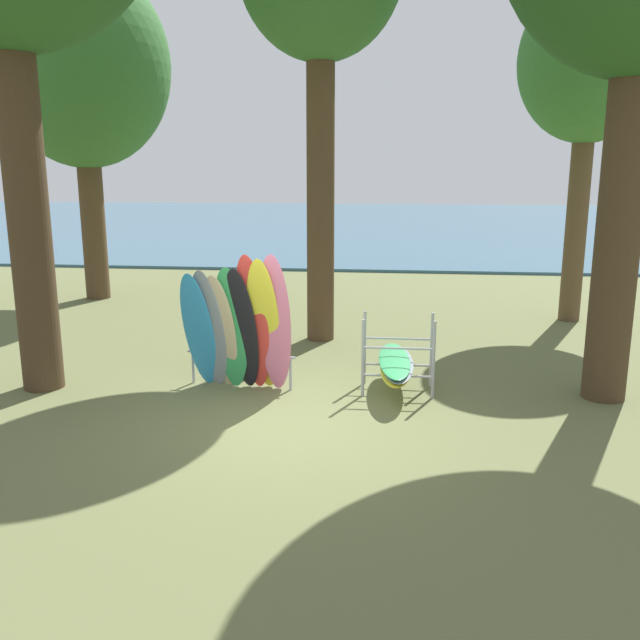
# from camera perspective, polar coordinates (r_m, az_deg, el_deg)

# --- Properties ---
(ground_plane) EXTENTS (80.00, 80.00, 0.00)m
(ground_plane) POSITION_cam_1_polar(r_m,az_deg,el_deg) (9.99, -3.04, -8.40)
(ground_plane) COLOR #60663D
(lake_water) EXTENTS (80.00, 36.00, 0.10)m
(lake_water) POSITION_cam_1_polar(r_m,az_deg,el_deg) (41.01, 3.98, 8.01)
(lake_water) COLOR #38607A
(lake_water) RESTS_ON ground
(tree_far_left_back) EXTENTS (4.47, 4.47, 8.59)m
(tree_far_left_back) POSITION_cam_1_polar(r_m,az_deg,el_deg) (19.52, -19.18, 19.18)
(tree_far_left_back) COLOR #4C3823
(tree_far_left_back) RESTS_ON ground
(tree_far_right_back) EXTENTS (3.07, 3.07, 7.56)m
(tree_far_right_back) POSITION_cam_1_polar(r_m,az_deg,el_deg) (16.92, 21.49, 19.10)
(tree_far_right_back) COLOR brown
(tree_far_right_back) RESTS_ON ground
(leaning_board_pile) EXTENTS (1.87, 0.76, 2.29)m
(leaning_board_pile) POSITION_cam_1_polar(r_m,az_deg,el_deg) (11.01, -6.86, -0.69)
(leaning_board_pile) COLOR #2D8ED1
(leaning_board_pile) RESTS_ON ground
(board_storage_rack) EXTENTS (1.15, 2.12, 1.25)m
(board_storage_rack) POSITION_cam_1_polar(r_m,az_deg,el_deg) (11.16, 6.34, -3.57)
(board_storage_rack) COLOR #9EA0A5
(board_storage_rack) RESTS_ON ground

